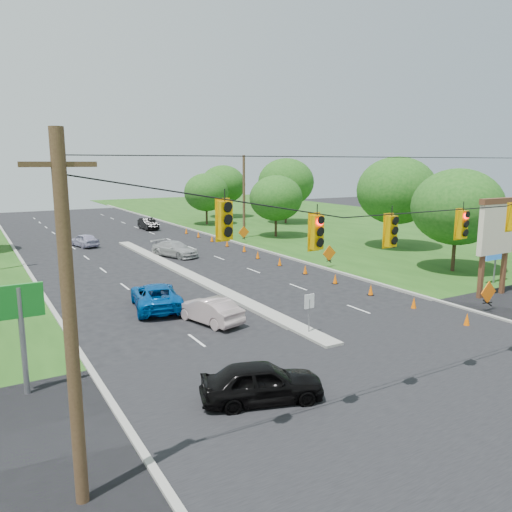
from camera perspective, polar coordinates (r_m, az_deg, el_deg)
ground at (r=20.44m, az=16.33°, el=-13.57°), size 160.00×160.00×0.00m
grass_right at (r=55.24m, az=22.76°, el=1.25°), size 40.00×160.00×0.06m
cross_street at (r=20.44m, az=16.33°, el=-13.57°), size 160.00×14.00×0.02m
curb_left at (r=43.53m, az=-24.85°, el=-1.25°), size 0.25×110.00×0.16m
curb_right at (r=49.54m, az=-0.99°, el=1.09°), size 0.25×110.00×0.16m
median at (r=37.25m, az=-7.76°, el=-2.22°), size 1.00×34.00×0.18m
median_sign at (r=24.14m, az=6.11°, el=-5.71°), size 0.55×0.06×2.05m
signal_span at (r=18.30m, az=19.30°, el=-0.24°), size 25.60×0.32×9.00m
utility_pole_far_right at (r=54.51m, az=-1.39°, el=6.73°), size 0.28×0.28×9.00m
pylon_sign at (r=34.11m, az=25.76°, el=2.46°), size 5.90×2.30×6.12m
cone_0 at (r=27.77m, az=22.96°, el=-6.72°), size 0.32×0.32×0.70m
cone_1 at (r=29.88m, az=17.59°, el=-5.16°), size 0.32×0.32×0.70m
cone_2 at (r=32.23m, az=12.98°, el=-3.79°), size 0.32×0.32×0.70m
cone_3 at (r=34.77m, az=9.04°, el=-2.59°), size 0.32×0.32×0.70m
cone_4 at (r=37.47m, az=5.65°, el=-1.55°), size 0.32×0.32×0.70m
cone_5 at (r=40.29m, az=2.73°, el=-0.64°), size 0.32×0.32×0.70m
cone_6 at (r=43.21m, az=0.20°, el=0.14°), size 0.32×0.32×0.70m
cone_7 at (r=46.49m, az=-1.36°, el=0.89°), size 0.32×0.32×0.70m
cone_8 at (r=49.54m, az=-3.32°, el=1.48°), size 0.32×0.32×0.70m
cone_9 at (r=52.64m, az=-5.06°, el=2.00°), size 0.32×0.32×0.70m
cone_10 at (r=55.80m, az=-6.60°, el=2.47°), size 0.32×0.32×0.70m
cone_11 at (r=58.99m, az=-7.98°, el=2.88°), size 0.32×0.32×0.70m
work_sign_0 at (r=30.55m, az=25.01°, el=-3.89°), size 1.27×0.58×1.37m
work_sign_1 at (r=39.92m, az=8.37°, el=0.23°), size 1.27×0.58×1.37m
work_sign_2 at (r=51.44m, az=-1.41°, el=2.67°), size 1.27×0.58×1.37m
tree_7 at (r=40.36m, az=22.00°, el=5.23°), size 6.72×6.72×7.84m
tree_8 at (r=49.88m, az=15.78°, el=7.21°), size 7.56×7.56×8.82m
tree_9 at (r=55.46m, az=2.30°, el=6.62°), size 5.88×5.88×6.86m
tree_10 at (r=68.12m, az=3.46°, el=8.41°), size 7.56×7.56×8.82m
tree_11 at (r=75.65m, az=-3.79°, el=8.16°), size 6.72×6.72×7.84m
tree_12 at (r=66.79m, az=-5.71°, el=7.26°), size 5.88×5.88×6.86m
black_sedan at (r=17.86m, az=0.70°, el=-14.21°), size 4.61×2.94×1.46m
white_sedan at (r=26.21m, az=-5.43°, el=-6.16°), size 2.48×4.34×1.35m
blue_pickup at (r=29.08m, az=-11.39°, el=-4.50°), size 3.43×5.69×1.48m
silver_car_far at (r=44.70m, az=-9.26°, el=0.80°), size 3.54×5.11×1.37m
silver_car_oncoming at (r=52.20m, az=-19.04°, el=1.73°), size 2.52×4.14×1.32m
dark_car_receding at (r=63.62m, az=-12.22°, el=3.63°), size 1.54×4.33×1.42m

